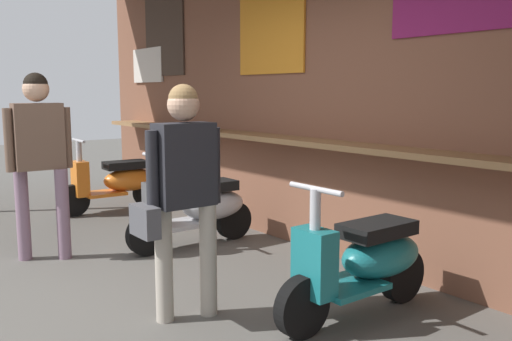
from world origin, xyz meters
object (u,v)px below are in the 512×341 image
(shopper_with_handbag, at_px, (183,180))
(shopper_browsing, at_px, (39,145))
(scooter_silver, at_px, (199,208))
(scooter_orange, at_px, (118,182))
(scooter_teal, at_px, (365,261))

(shopper_with_handbag, relative_size, shopper_browsing, 0.93)
(scooter_silver, relative_size, shopper_with_handbag, 0.87)
(scooter_orange, xyz_separation_m, scooter_silver, (2.05, 0.00, 0.00))
(scooter_teal, height_order, shopper_with_handbag, shopper_with_handbag)
(scooter_silver, xyz_separation_m, shopper_with_handbag, (1.49, -1.03, 0.58))
(shopper_with_handbag, bearing_deg, scooter_silver, 145.65)
(scooter_silver, bearing_deg, shopper_browsing, -18.46)
(shopper_browsing, bearing_deg, shopper_with_handbag, -166.25)
(scooter_silver, bearing_deg, shopper_with_handbag, 56.08)
(scooter_orange, relative_size, scooter_teal, 1.00)
(scooter_silver, distance_m, scooter_teal, 2.20)
(shopper_with_handbag, bearing_deg, scooter_teal, 55.64)
(scooter_orange, height_order, shopper_with_handbag, shopper_with_handbag)
(scooter_orange, distance_m, shopper_with_handbag, 3.73)
(scooter_silver, relative_size, shopper_browsing, 0.81)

